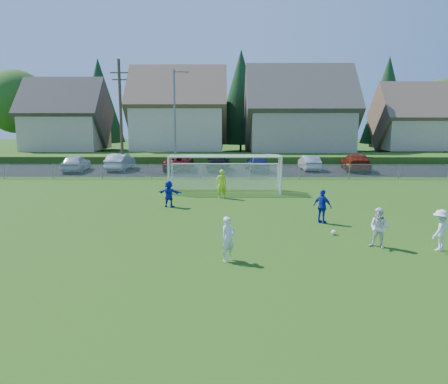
# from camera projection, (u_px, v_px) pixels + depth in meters

# --- Properties ---
(ground) EXTENTS (160.00, 160.00, 0.00)m
(ground) POSITION_uv_depth(u_px,v_px,m) (222.00, 280.00, 13.69)
(ground) COLOR #193D0C
(ground) RESTS_ON ground
(asphalt_lot) EXTENTS (60.00, 60.00, 0.00)m
(asphalt_lot) POSITION_uv_depth(u_px,v_px,m) (226.00, 170.00, 40.76)
(asphalt_lot) COLOR black
(asphalt_lot) RESTS_ON ground
(grass_embankment) EXTENTS (70.00, 6.00, 0.80)m
(grass_embankment) POSITION_uv_depth(u_px,v_px,m) (226.00, 158.00, 48.07)
(grass_embankment) COLOR #1E420F
(grass_embankment) RESTS_ON ground
(soccer_ball) EXTENTS (0.22, 0.22, 0.22)m
(soccer_ball) POSITION_uv_depth(u_px,v_px,m) (334.00, 232.00, 18.86)
(soccer_ball) COLOR white
(soccer_ball) RESTS_ON ground
(player_white_a) EXTENTS (0.69, 0.68, 1.60)m
(player_white_a) POSITION_uv_depth(u_px,v_px,m) (228.00, 239.00, 15.40)
(player_white_a) COLOR white
(player_white_a) RESTS_ON ground
(player_white_b) EXTENTS (0.98, 0.95, 1.59)m
(player_white_b) POSITION_uv_depth(u_px,v_px,m) (379.00, 228.00, 16.92)
(player_white_b) COLOR white
(player_white_b) RESTS_ON ground
(player_white_c) EXTENTS (1.15, 1.14, 1.59)m
(player_white_c) POSITION_uv_depth(u_px,v_px,m) (440.00, 230.00, 16.60)
(player_white_c) COLOR white
(player_white_c) RESTS_ON ground
(player_blue_a) EXTENTS (0.98, 0.93, 1.63)m
(player_blue_a) POSITION_uv_depth(u_px,v_px,m) (322.00, 206.00, 20.79)
(player_blue_a) COLOR #1226AC
(player_blue_a) RESTS_ON ground
(player_blue_b) EXTENTS (1.45, 0.76, 1.50)m
(player_blue_b) POSITION_uv_depth(u_px,v_px,m) (169.00, 194.00, 24.50)
(player_blue_b) COLOR #1226AC
(player_blue_b) RESTS_ON ground
(goalkeeper) EXTENTS (0.71, 0.52, 1.79)m
(goalkeeper) POSITION_uv_depth(u_px,v_px,m) (222.00, 184.00, 27.06)
(goalkeeper) COLOR #BAED1B
(goalkeeper) RESTS_ON ground
(car_a) EXTENTS (2.03, 4.62, 1.55)m
(car_a) POSITION_uv_depth(u_px,v_px,m) (76.00, 163.00, 39.76)
(car_a) COLOR silver
(car_a) RESTS_ON ground
(car_b) EXTENTS (1.91, 4.77, 1.54)m
(car_b) POSITION_uv_depth(u_px,v_px,m) (120.00, 162.00, 40.73)
(car_b) COLOR silver
(car_b) RESTS_ON ground
(car_c) EXTENTS (2.49, 5.32, 1.47)m
(car_c) POSITION_uv_depth(u_px,v_px,m) (179.00, 162.00, 40.83)
(car_c) COLOR #5E0A0E
(car_c) RESTS_ON ground
(car_d) EXTENTS (2.18, 4.85, 1.38)m
(car_d) POSITION_uv_depth(u_px,v_px,m) (218.00, 163.00, 40.54)
(car_d) COLOR black
(car_d) RESTS_ON ground
(car_e) EXTENTS (2.18, 4.60, 1.52)m
(car_e) POSITION_uv_depth(u_px,v_px,m) (257.00, 163.00, 39.90)
(car_e) COLOR navy
(car_e) RESTS_ON ground
(car_f) EXTENTS (1.53, 4.17, 1.36)m
(car_f) POSITION_uv_depth(u_px,v_px,m) (309.00, 163.00, 40.73)
(car_f) COLOR #B8B8B8
(car_f) RESTS_ON ground
(car_g) EXTENTS (2.89, 5.73, 1.60)m
(car_g) POSITION_uv_depth(u_px,v_px,m) (356.00, 162.00, 40.40)
(car_g) COLOR maroon
(car_g) RESTS_ON ground
(soccer_goal) EXTENTS (7.42, 1.90, 2.50)m
(soccer_goal) POSITION_uv_depth(u_px,v_px,m) (225.00, 168.00, 29.20)
(soccer_goal) COLOR white
(soccer_goal) RESTS_ON ground
(chainlink_fence) EXTENTS (52.06, 0.06, 1.20)m
(chainlink_fence) POSITION_uv_depth(u_px,v_px,m) (225.00, 171.00, 35.24)
(chainlink_fence) COLOR gray
(chainlink_fence) RESTS_ON ground
(streetlight) EXTENTS (1.38, 0.18, 9.00)m
(streetlight) POSITION_uv_depth(u_px,v_px,m) (175.00, 118.00, 38.47)
(streetlight) COLOR slate
(streetlight) RESTS_ON ground
(utility_pole) EXTENTS (1.60, 0.26, 10.00)m
(utility_pole) POSITION_uv_depth(u_px,v_px,m) (121.00, 114.00, 39.44)
(utility_pole) COLOR #473321
(utility_pole) RESTS_ON ground
(houses_row) EXTENTS (53.90, 11.45, 13.27)m
(houses_row) POSITION_uv_depth(u_px,v_px,m) (242.00, 97.00, 54.19)
(houses_row) COLOR tan
(houses_row) RESTS_ON ground
(tree_row) EXTENTS (65.98, 12.36, 13.80)m
(tree_row) POSITION_uv_depth(u_px,v_px,m) (234.00, 102.00, 60.45)
(tree_row) COLOR #382616
(tree_row) RESTS_ON ground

